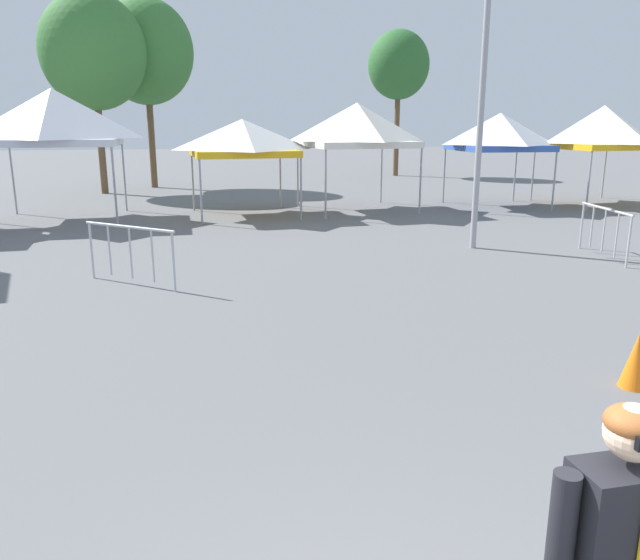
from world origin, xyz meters
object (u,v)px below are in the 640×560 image
object	(u,v)px
canopy_tent_left_of_center	(54,117)
canopy_tent_behind_center	(357,125)
canopy_tent_far_left	(500,132)
light_pole_opposite_side	(488,7)
crowd_barrier_mid_lot	(130,243)
canopy_tent_far_right	(603,127)
tree_behind_tents_left	(146,52)
crowd_barrier_near_person	(605,223)
traffic_cone_lot_center	(636,360)
canopy_tent_behind_left	(243,138)
tree_behind_tents_center	(399,65)
tree_behind_tents_right	(93,52)

from	to	relation	value
canopy_tent_left_of_center	canopy_tent_behind_center	xyz separation A→B (m)	(9.11, 0.13, -0.23)
canopy_tent_far_left	light_pole_opposite_side	world-z (taller)	light_pole_opposite_side
canopy_tent_left_of_center	crowd_barrier_mid_lot	world-z (taller)	canopy_tent_left_of_center
light_pole_opposite_side	crowd_barrier_mid_lot	bearing A→B (deg)	-166.92
canopy_tent_far_left	canopy_tent_far_right	world-z (taller)	canopy_tent_far_right
light_pole_opposite_side	tree_behind_tents_left	xyz separation A→B (m)	(-7.64, 15.98, 0.54)
crowd_barrier_near_person	traffic_cone_lot_center	xyz separation A→B (m)	(-4.08, -6.01, -0.44)
light_pole_opposite_side	canopy_tent_left_of_center	bearing A→B (deg)	146.48
canopy_tent_behind_left	crowd_barrier_mid_lot	xyz separation A→B (m)	(-2.91, -8.20, -1.63)
light_pole_opposite_side	crowd_barrier_near_person	bearing A→B (deg)	-35.46
light_pole_opposite_side	crowd_barrier_near_person	distance (m)	5.24
canopy_tent_far_right	tree_behind_tents_center	xyz separation A→B (m)	(-2.76, 13.30, 3.08)
traffic_cone_lot_center	canopy_tent_behind_center	bearing A→B (deg)	86.18
canopy_tent_left_of_center	tree_behind_tents_center	xyz separation A→B (m)	(15.11, 13.02, 2.77)
canopy_tent_far_left	light_pole_opposite_side	xyz separation A→B (m)	(-4.07, -6.55, 2.69)
light_pole_opposite_side	crowd_barrier_near_person	size ratio (longest dim) A/B	4.47
tree_behind_tents_center	canopy_tent_behind_left	bearing A→B (deg)	-126.37
light_pole_opposite_side	tree_behind_tents_right	distance (m)	16.86
canopy_tent_far_left	tree_behind_tents_right	xyz separation A→B (m)	(-13.63, 7.34, 2.98)
canopy_tent_behind_left	traffic_cone_lot_center	bearing A→B (deg)	-78.90
canopy_tent_far_left	crowd_barrier_near_person	world-z (taller)	canopy_tent_far_left
tree_behind_tents_left	crowd_barrier_near_person	size ratio (longest dim) A/B	3.84
canopy_tent_far_right	tree_behind_tents_center	size ratio (longest dim) A/B	0.45
light_pole_opposite_side	canopy_tent_far_right	bearing A→B (deg)	38.89
canopy_tent_far_left	crowd_barrier_near_person	distance (m)	8.53
tree_behind_tents_center	crowd_barrier_mid_lot	size ratio (longest dim) A/B	4.74
canopy_tent_left_of_center	crowd_barrier_mid_lot	size ratio (longest dim) A/B	2.37
canopy_tent_far_left	tree_behind_tents_left	world-z (taller)	tree_behind_tents_left
canopy_tent_left_of_center	canopy_tent_behind_center	distance (m)	9.12
canopy_tent_far_left	crowd_barrier_mid_lot	world-z (taller)	canopy_tent_far_left
canopy_tent_far_left	tree_behind_tents_center	bearing A→B (deg)	85.47
tree_behind_tents_center	traffic_cone_lot_center	bearing A→B (deg)	-104.32
canopy_tent_behind_left	canopy_tent_far_right	bearing A→B (deg)	-0.50
canopy_tent_behind_center	crowd_barrier_near_person	size ratio (longest dim) A/B	1.70
tree_behind_tents_center	tree_behind_tents_right	distance (m)	15.76
tree_behind_tents_center	traffic_cone_lot_center	size ratio (longest dim) A/B	12.01
traffic_cone_lot_center	tree_behind_tents_left	bearing A→B (deg)	103.80
traffic_cone_lot_center	canopy_tent_far_right	bearing A→B (deg)	55.15
canopy_tent_far_right	light_pole_opposite_side	world-z (taller)	light_pole_opposite_side
canopy_tent_far_right	tree_behind_tents_left	size ratio (longest dim) A/B	0.43
canopy_tent_left_of_center	canopy_tent_behind_left	distance (m)	5.43
light_pole_opposite_side	crowd_barrier_near_person	xyz separation A→B (m)	(2.23, -1.59, -4.46)
canopy_tent_behind_center	tree_behind_tents_center	distance (m)	14.52
canopy_tent_behind_left	canopy_tent_far_right	world-z (taller)	canopy_tent_far_right
canopy_tent_far_left	canopy_tent_far_right	xyz separation A→B (m)	(3.80, -0.20, 0.15)
canopy_tent_left_of_center	tree_behind_tents_right	xyz separation A→B (m)	(0.44, 7.26, 2.53)
tree_behind_tents_center	tree_behind_tents_left	size ratio (longest dim) A/B	0.95
canopy_tent_far_right	tree_behind_tents_left	xyz separation A→B (m)	(-15.50, 9.63, 3.08)
canopy_tent_far_left	canopy_tent_far_right	bearing A→B (deg)	-3.03
canopy_tent_left_of_center	traffic_cone_lot_center	size ratio (longest dim) A/B	6.00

